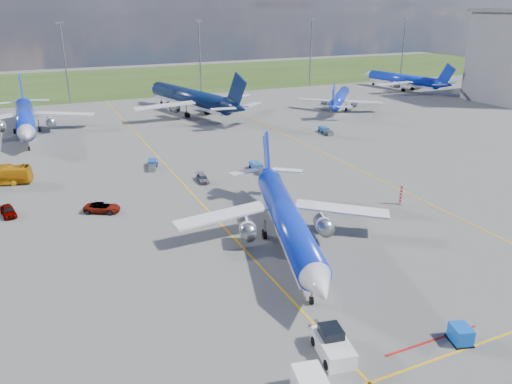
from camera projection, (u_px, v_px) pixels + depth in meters
name	position (u px, v px, depth m)	size (l,w,h in m)	color
ground	(260.00, 266.00, 55.01)	(400.00, 400.00, 0.00)	#5D5D5A
grass_strip	(89.00, 83.00, 182.89)	(400.00, 80.00, 0.01)	#2D4719
taxiway_lines	(187.00, 187.00, 78.69)	(60.25, 160.00, 0.02)	gold
floodlight_masts	(136.00, 56.00, 148.22)	(202.20, 0.50, 22.70)	slate
warning_post	(401.00, 195.00, 71.33)	(0.50, 0.50, 3.00)	red
bg_jet_nnw	(28.00, 135.00, 109.93)	(31.49, 41.33, 10.83)	#0E2BC6
bg_jet_n	(191.00, 114.00, 131.19)	(36.20, 47.51, 12.44)	#07173F
bg_jet_ne	(339.00, 109.00, 137.22)	(25.12, 32.98, 8.64)	#0E2BC6
bg_jet_ene	(402.00, 90.00, 168.04)	(28.87, 37.89, 9.92)	#0E2BC6
main_airliner	(287.00, 246.00, 59.56)	(28.46, 37.36, 9.78)	#0E2BC6
pushback_tug	(333.00, 345.00, 40.89)	(3.18, 6.50, 2.16)	silver
uld_container	(461.00, 334.00, 42.39)	(1.50, 1.88, 1.50)	blue
service_car_a	(8.00, 211.00, 67.79)	(1.69, 4.20, 1.43)	#999999
service_car_b	(102.00, 208.00, 68.92)	(2.29, 4.97, 1.38)	#999999
service_car_c	(203.00, 178.00, 80.84)	(1.63, 4.02, 1.17)	#999999
baggage_tug_w	(258.00, 168.00, 86.13)	(1.74, 5.44, 1.20)	#1C59AA
baggage_tug_c	(152.00, 165.00, 87.88)	(2.67, 5.22, 1.13)	#184694
baggage_tug_e	(325.00, 131.00, 111.41)	(2.10, 5.41, 1.18)	#164C86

